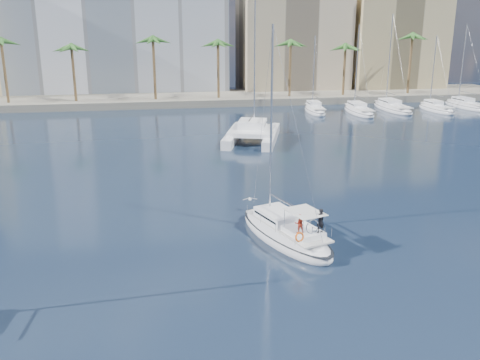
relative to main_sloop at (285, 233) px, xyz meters
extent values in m
plane|color=black|center=(-3.15, 1.38, -0.48)|extent=(160.00, 160.00, 0.00)
cube|color=gray|center=(-3.15, 62.38, 0.12)|extent=(120.00, 14.00, 1.20)
cube|color=white|center=(-15.15, 74.38, 13.52)|extent=(42.00, 16.00, 28.00)
cube|color=tan|center=(18.85, 71.38, 9.52)|extent=(20.00, 14.00, 20.00)
cube|color=tan|center=(38.85, 69.38, 8.52)|extent=(18.00, 12.00, 18.00)
cylinder|color=brown|center=(-3.15, 58.38, 4.77)|extent=(0.44, 0.44, 10.50)
sphere|color=#336826|center=(-3.15, 58.38, 10.02)|extent=(3.60, 3.60, 3.60)
cylinder|color=brown|center=(30.85, 58.38, 4.77)|extent=(0.44, 0.44, 10.50)
sphere|color=#336826|center=(30.85, 58.38, 10.02)|extent=(3.60, 3.60, 3.60)
ellipsoid|color=white|center=(0.00, 0.01, -0.19)|extent=(6.08, 10.25, 2.03)
ellipsoid|color=black|center=(0.00, 0.01, 0.10)|extent=(6.14, 10.35, 0.18)
cube|color=silver|center=(0.06, -0.16, 0.58)|extent=(4.45, 7.65, 0.12)
cube|color=white|center=(-0.31, 0.90, 0.94)|extent=(3.01, 3.70, 0.60)
cube|color=black|center=(-0.31, 0.90, 0.96)|extent=(2.91, 3.35, 0.14)
cylinder|color=#B7BABF|center=(-0.67, 1.97, 7.05)|extent=(0.15, 0.15, 12.82)
cylinder|color=#B7BABF|center=(-0.03, 0.10, 2.14)|extent=(1.37, 3.77, 0.11)
cube|color=white|center=(0.66, -1.94, 0.82)|extent=(2.54, 2.91, 0.36)
cube|color=silver|center=(0.69, -2.03, 2.19)|extent=(2.54, 2.91, 0.04)
torus|color=silver|center=(0.96, -2.83, 1.49)|extent=(0.92, 0.36, 0.96)
torus|color=#FF600D|center=(-0.05, -3.57, 1.19)|extent=(0.66, 0.39, 0.64)
imported|color=black|center=(1.52, -2.63, 1.79)|extent=(0.68, 0.57, 1.58)
imported|color=#A92D1A|center=(0.23, -2.45, 1.61)|extent=(0.61, 0.48, 1.22)
cube|color=white|center=(1.20, 30.90, 0.07)|extent=(4.63, 11.45, 1.10)
cube|color=white|center=(5.60, 29.51, 0.07)|extent=(4.63, 11.45, 1.10)
cube|color=white|center=(3.23, 29.65, 0.82)|extent=(6.89, 7.66, 0.50)
cube|color=white|center=(3.40, 30.20, 1.52)|extent=(4.10, 4.29, 1.00)
cube|color=black|center=(3.40, 30.20, 1.57)|extent=(3.97, 3.85, 0.18)
cylinder|color=#B7BABF|center=(3.93, 31.87, 8.76)|extent=(0.18, 0.18, 15.50)
ellipsoid|color=silver|center=(-1.39, 5.67, 0.54)|extent=(0.23, 0.44, 0.21)
sphere|color=silver|center=(-1.39, 5.88, 0.56)|extent=(0.12, 0.12, 0.12)
cube|color=gray|center=(-1.70, 5.67, 0.57)|extent=(0.51, 0.18, 0.12)
cube|color=gray|center=(-1.08, 5.67, 0.57)|extent=(0.51, 0.18, 0.12)
camera|label=1|loc=(-8.42, -32.33, 13.85)|focal=40.00mm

